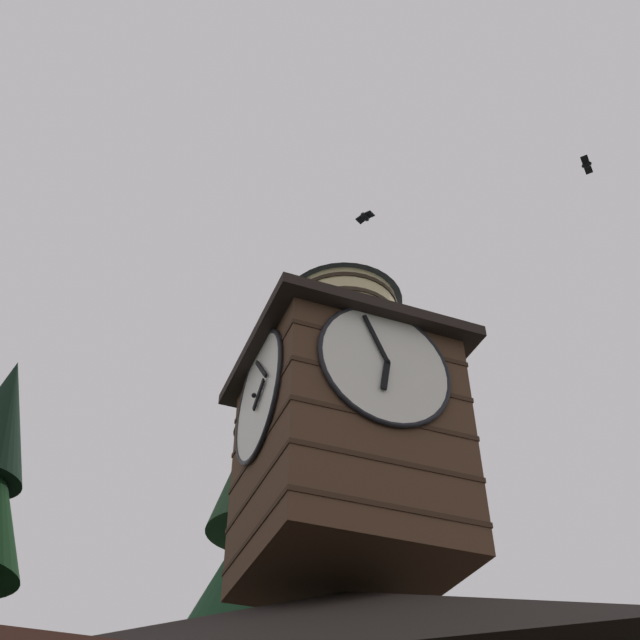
{
  "coord_description": "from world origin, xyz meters",
  "views": [
    {
      "loc": [
        5.24,
        11.86,
        1.62
      ],
      "look_at": [
        0.3,
        -0.61,
        12.98
      ],
      "focal_mm": 43.72,
      "sensor_mm": 36.0,
      "label": 1
    }
  ],
  "objects": [
    {
      "name": "flying_bird_high",
      "position": [
        -6.09,
        2.36,
        18.0
      ],
      "size": [
        0.61,
        0.55,
        0.15
      ],
      "color": "black"
    },
    {
      "name": "flying_bird_low",
      "position": [
        -0.55,
        0.25,
        15.89
      ],
      "size": [
        0.4,
        0.5,
        0.16
      ],
      "color": "black"
    },
    {
      "name": "clock_tower",
      "position": [
        -0.24,
        -0.56,
        10.31
      ],
      "size": [
        4.43,
        4.43,
        7.77
      ],
      "color": "#4C3323",
      "rests_on": "building_main"
    }
  ]
}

